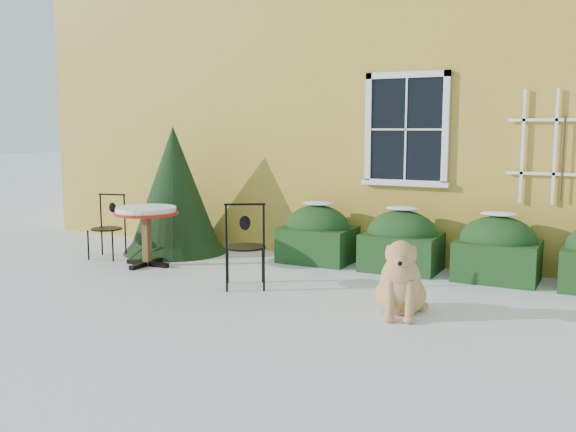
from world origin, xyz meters
The scene contains 8 objects.
ground centered at (0.00, 0.00, 0.00)m, with size 80.00×80.00×0.00m, color white.
house centered at (0.00, 7.00, 3.22)m, with size 12.40×8.40×6.40m.
hedge_row centered at (1.65, 2.55, 0.40)m, with size 4.95×0.80×0.91m.
evergreen_shrub centered at (-2.67, 2.19, 0.82)m, with size 1.67×1.67×2.03m.
bistro_table centered at (-2.39, 1.15, 0.72)m, with size 0.93×0.93×0.86m.
patio_chair_near centered at (-0.44, 0.68, 0.55)m, with size 0.66×0.66×1.09m.
patio_chair_far centered at (-3.31, 1.34, 0.49)m, with size 0.53×0.52×0.98m.
dog centered at (1.67, 0.39, 0.35)m, with size 0.69×0.98×0.87m.
Camera 1 is at (3.65, -6.07, 1.98)m, focal length 40.00 mm.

